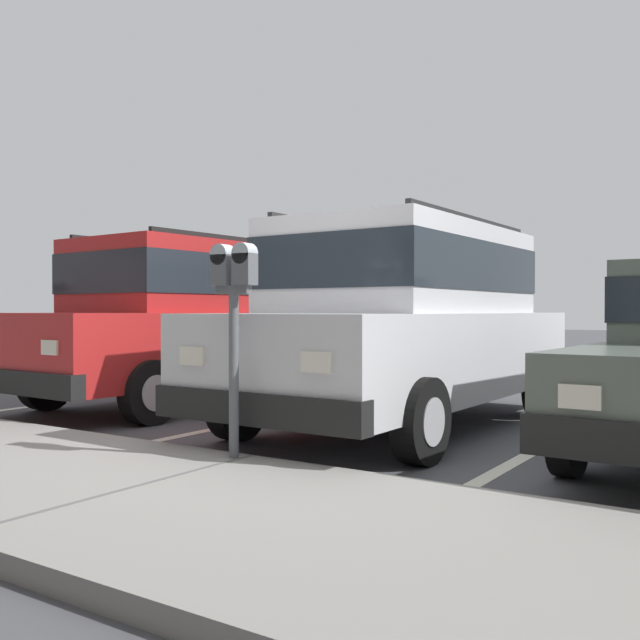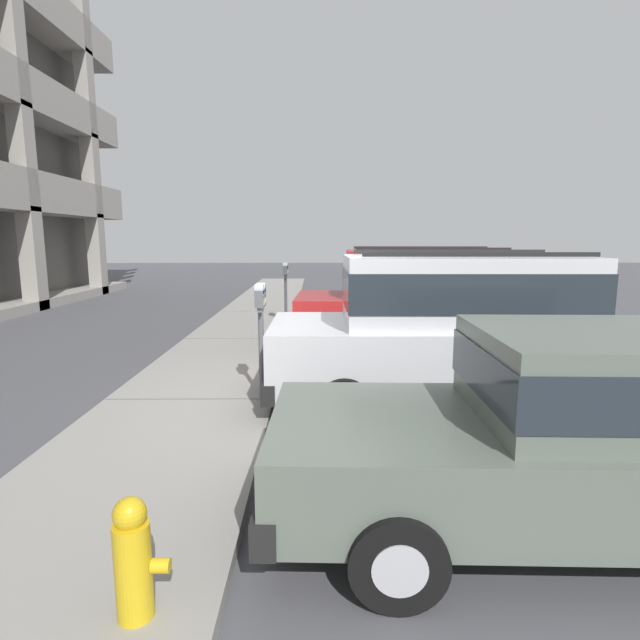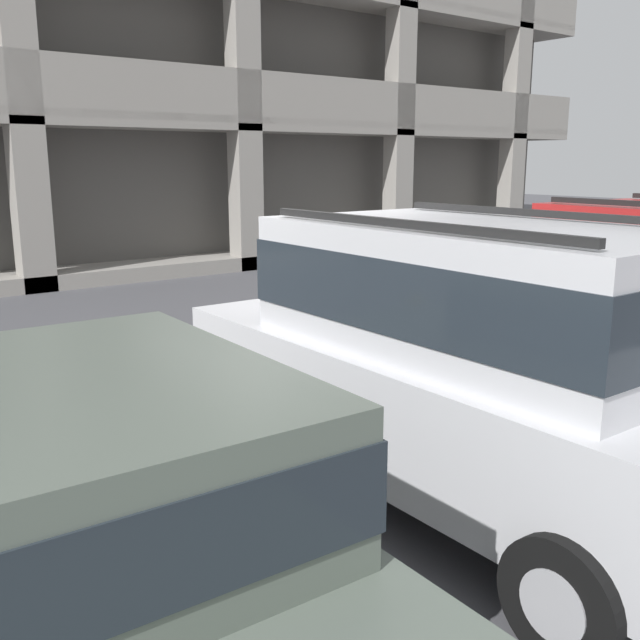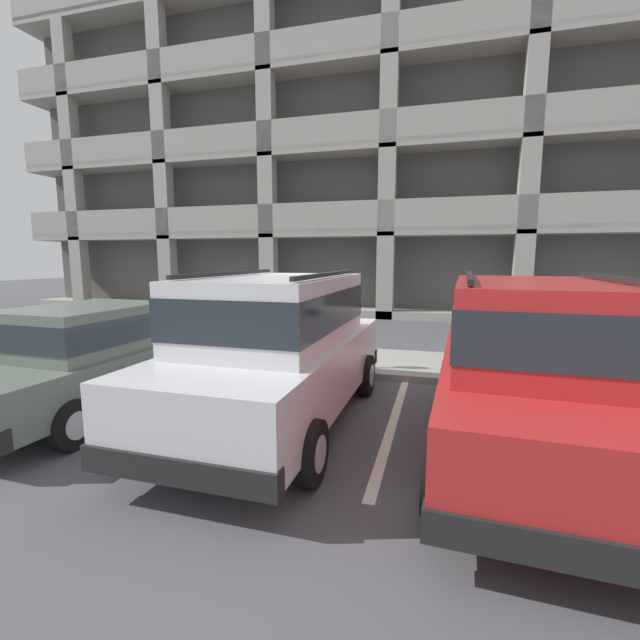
% 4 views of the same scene
% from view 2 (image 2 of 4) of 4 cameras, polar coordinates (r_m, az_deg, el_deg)
% --- Properties ---
extents(ground_plane, '(80.00, 80.00, 0.10)m').
position_cam_2_polar(ground_plane, '(6.64, -3.58, -10.38)').
color(ground_plane, '#4C4C51').
extents(sidewalk, '(40.00, 2.20, 0.12)m').
position_cam_2_polar(sidewalk, '(6.80, -14.74, -9.23)').
color(sidewalk, gray).
rests_on(sidewalk, ground_plane).
extents(parking_stall_lines, '(11.83, 4.80, 0.01)m').
position_cam_2_polar(parking_stall_lines, '(8.08, 6.98, -6.44)').
color(parking_stall_lines, silver).
rests_on(parking_stall_lines, ground_plane).
extents(silver_suv, '(2.07, 4.80, 2.03)m').
position_cam_2_polar(silver_suv, '(6.58, 15.46, -0.64)').
color(silver_suv, silver).
rests_on(silver_suv, ground_plane).
extents(red_sedan, '(1.95, 4.54, 1.54)m').
position_cam_2_polar(red_sedan, '(4.20, 28.29, -10.78)').
color(red_sedan, '#5B665B').
rests_on(red_sedan, ground_plane).
extents(dark_hatchback, '(2.18, 4.86, 2.03)m').
position_cam_2_polar(dark_hatchback, '(9.54, 11.69, 2.49)').
color(dark_hatchback, red).
rests_on(dark_hatchback, ground_plane).
extents(parking_meter_near, '(0.35, 0.12, 1.50)m').
position_cam_2_polar(parking_meter_near, '(6.41, -6.79, 0.74)').
color(parking_meter_near, '#595B60').
rests_on(parking_meter_near, sidewalk).
extents(parking_meter_far, '(0.35, 0.12, 1.50)m').
position_cam_2_polar(parking_meter_far, '(12.21, -3.96, 4.79)').
color(parking_meter_far, '#47474C').
rests_on(parking_meter_far, sidewalk).
extents(fire_hydrant, '(0.30, 0.30, 0.70)m').
position_cam_2_polar(fire_hydrant, '(3.17, -20.54, -24.19)').
color(fire_hydrant, gold).
rests_on(fire_hydrant, sidewalk).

